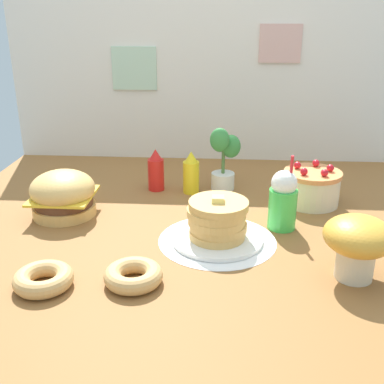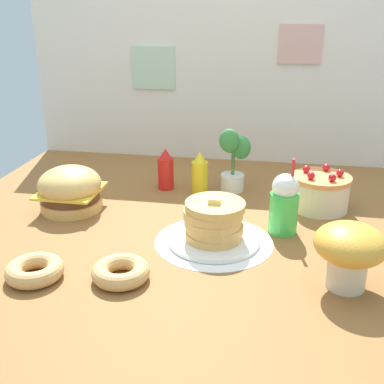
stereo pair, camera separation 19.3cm
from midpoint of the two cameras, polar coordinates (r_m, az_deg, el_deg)
The scene contains 13 objects.
ground_plane at distance 1.93m, azimuth -2.51°, elevation -5.60°, with size 2.30×2.13×0.02m, color brown.
back_wall at distance 2.80m, azimuth -0.26°, elevation 13.12°, with size 2.30×0.04×0.91m.
doily_mat at distance 1.87m, azimuth 0.13°, elevation -5.97°, with size 0.47×0.47×0.00m, color white.
burger at distance 2.17m, azimuth -17.86°, elevation -0.33°, with size 0.28×0.28×0.20m.
pancake_stack at distance 1.84m, azimuth 0.10°, elevation -3.84°, with size 0.36×0.36×0.19m.
layer_cake at distance 2.24m, azimuth 11.96°, elevation 0.55°, with size 0.27×0.27×0.19m.
ketchup_bottle at distance 2.38m, azimuth -6.73°, elevation 2.50°, with size 0.08×0.08×0.21m.
mustard_bottle at distance 2.33m, azimuth -2.49°, elevation 2.20°, with size 0.08×0.08×0.21m.
cream_soda_cup at distance 1.95m, azimuth 8.24°, elevation -1.04°, with size 0.12×0.12×0.32m.
donut_pink_glaze at distance 1.68m, azimuth -20.82°, elevation -9.88°, with size 0.20×0.20×0.06m.
donut_chocolate at distance 1.62m, azimuth -10.58°, elevation -9.97°, with size 0.20×0.20×0.06m.
potted_plant at distance 2.35m, azimuth 1.48°, elevation 4.33°, with size 0.15×0.13×0.33m.
mushroom_stool at distance 1.64m, azimuth 16.36°, elevation -5.85°, with size 0.23×0.23×0.22m.
Camera 1 is at (0.11, -1.71, 0.87)m, focal length 43.95 mm.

